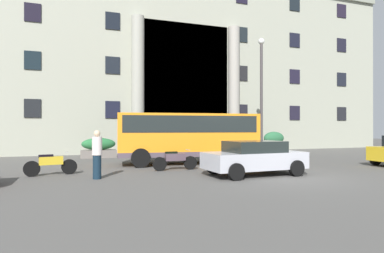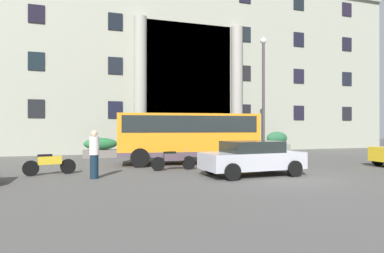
% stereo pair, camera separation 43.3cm
% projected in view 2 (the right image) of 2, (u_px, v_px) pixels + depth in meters
% --- Properties ---
extents(ground_plane, '(80.00, 64.00, 0.12)m').
position_uv_depth(ground_plane, '(282.00, 179.00, 12.32)').
color(ground_plane, '#4F4D4A').
extents(office_building_facade, '(38.21, 9.71, 14.21)m').
position_uv_depth(office_building_facade, '(170.00, 69.00, 28.96)').
color(office_building_facade, '#9B9D8B').
rests_on(office_building_facade, ground_plane).
extents(orange_minibus, '(7.31, 3.28, 2.57)m').
position_uv_depth(orange_minibus, '(188.00, 134.00, 16.92)').
color(orange_minibus, orange).
rests_on(orange_minibus, ground_plane).
extents(bus_stop_sign, '(0.44, 0.08, 2.51)m').
position_uv_depth(bus_stop_sign, '(246.00, 133.00, 20.30)').
color(bus_stop_sign, '#979D13').
rests_on(bus_stop_sign, ground_plane).
extents(hedge_planter_entrance_right, '(1.75, 0.96, 1.55)m').
position_uv_depth(hedge_planter_entrance_right, '(277.00, 142.00, 24.63)').
color(hedge_planter_entrance_right, gray).
rests_on(hedge_planter_entrance_right, ground_plane).
extents(hedge_planter_far_east, '(2.13, 0.97, 1.22)m').
position_uv_depth(hedge_planter_far_east, '(101.00, 148.00, 20.39)').
color(hedge_planter_far_east, slate).
rests_on(hedge_planter_far_east, ground_plane).
extents(hedge_planter_far_west, '(1.84, 0.77, 1.28)m').
position_uv_depth(hedge_planter_far_west, '(198.00, 146.00, 22.51)').
color(hedge_planter_far_west, '#706259').
rests_on(hedge_planter_far_west, ground_plane).
extents(parked_sedan_far, '(3.99, 2.13, 1.34)m').
position_uv_depth(parked_sedan_far, '(252.00, 157.00, 12.78)').
color(parked_sedan_far, '#B2B3BB').
rests_on(parked_sedan_far, ground_plane).
extents(motorcycle_far_end, '(1.94, 0.61, 0.89)m').
position_uv_depth(motorcycle_far_end, '(49.00, 163.00, 12.87)').
color(motorcycle_far_end, black).
rests_on(motorcycle_far_end, ground_plane).
extents(scooter_by_planter, '(2.01, 0.55, 0.89)m').
position_uv_depth(scooter_by_planter, '(173.00, 160.00, 14.30)').
color(scooter_by_planter, black).
rests_on(scooter_by_planter, ground_plane).
extents(pedestrian_man_red_shirt, '(0.36, 0.36, 1.77)m').
position_uv_depth(pedestrian_man_red_shirt, '(94.00, 154.00, 11.98)').
color(pedestrian_man_red_shirt, '#112332').
rests_on(pedestrian_man_red_shirt, ground_plane).
extents(lamppost_plaza_centre, '(0.40, 0.40, 7.68)m').
position_uv_depth(lamppost_plaza_centre, '(263.00, 87.00, 21.08)').
color(lamppost_plaza_centre, '#3F3A3B').
rests_on(lamppost_plaza_centre, ground_plane).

